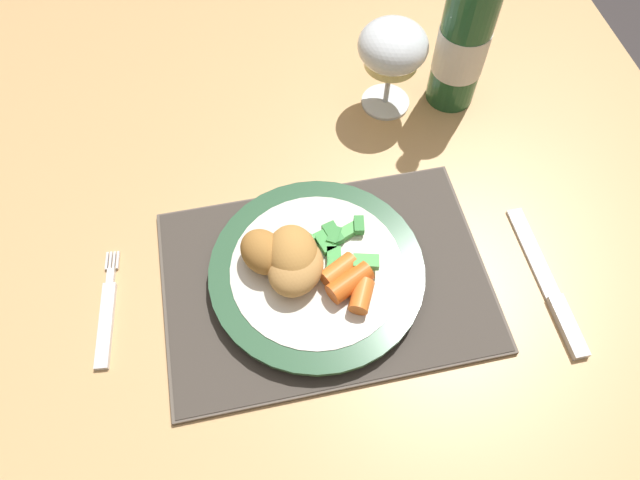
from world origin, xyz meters
TOP-DOWN VIEW (x-y plane):
  - ground_plane at (0.00, 0.00)m, footprint 6.00×6.00m
  - dining_table at (0.00, 0.00)m, footprint 1.10×1.02m
  - placemat at (0.05, -0.10)m, footprint 0.35×0.24m
  - dinner_plate at (0.05, -0.10)m, footprint 0.23×0.23m
  - breaded_croquettes at (0.01, -0.09)m, footprint 0.10×0.10m
  - green_beans_pile at (0.07, -0.08)m, footprint 0.08×0.07m
  - glazed_carrots at (0.07, -0.12)m, footprint 0.06×0.07m
  - fork at (-0.18, -0.09)m, footprint 0.03×0.14m
  - table_knife at (0.29, -0.17)m, footprint 0.02×0.19m
  - wine_glass at (0.19, 0.14)m, footprint 0.09×0.09m
  - bottle at (0.28, 0.14)m, footprint 0.06×0.06m

SIDE VIEW (x-z plane):
  - ground_plane at x=0.00m, z-range 0.00..0.00m
  - dining_table at x=0.00m, z-range 0.28..1.02m
  - fork at x=-0.18m, z-range 0.74..0.75m
  - table_knife at x=0.29m, z-range 0.74..0.75m
  - placemat at x=0.05m, z-range 0.74..0.75m
  - dinner_plate at x=0.05m, z-range 0.75..0.77m
  - green_beans_pile at x=0.07m, z-range 0.76..0.78m
  - glazed_carrots at x=0.07m, z-range 0.77..0.79m
  - breaded_croquettes at x=0.01m, z-range 0.76..0.81m
  - wine_glass at x=0.19m, z-range 0.77..0.89m
  - bottle at x=0.28m, z-range 0.71..0.97m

